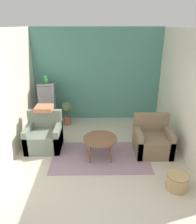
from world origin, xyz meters
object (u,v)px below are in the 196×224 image
coffee_table (100,139)px  potted_plant (67,110)px  parrot (46,80)px  armchair_right (152,141)px  birdcage (48,106)px  wicker_basket (177,181)px  armchair_left (44,137)px

coffee_table → potted_plant: potted_plant is taller
coffee_table → parrot: size_ratio=3.14×
armchair_right → parrot: (-2.72, 1.57, 1.09)m
coffee_table → parrot: 2.50m
parrot → coffee_table: bearing=-49.7°
parrot → armchair_right: bearing=-30.0°
coffee_table → armchair_right: size_ratio=0.84×
birdcage → potted_plant: bearing=1.6°
potted_plant → parrot: bearing=-178.6°
coffee_table → potted_plant: bearing=118.1°
armchair_right → parrot: bearing=150.0°
coffee_table → parrot: (-1.50, 1.77, 0.92)m
wicker_basket → armchair_right: bearing=97.7°
armchair_left → wicker_basket: size_ratio=2.17×
armchair_right → parrot: size_ratio=3.76×
coffee_table → potted_plant: (-0.95, 1.78, -0.01)m
potted_plant → birdcage: bearing=-178.4°
armchair_left → potted_plant: (0.40, 1.34, 0.15)m
armchair_right → birdcage: birdcage is taller
armchair_right → potted_plant: (-2.18, 1.59, 0.15)m
birdcage → parrot: bearing=90.0°
parrot → wicker_basket: size_ratio=0.58×
armchair_right → potted_plant: 2.70m
armchair_right → parrot: 3.33m
coffee_table → armchair_right: armchair_right is taller
armchair_right → coffee_table: bearing=-170.9°
potted_plant → wicker_basket: potted_plant is taller
potted_plant → wicker_basket: size_ratio=1.73×
parrot → potted_plant: (0.55, 0.01, -0.93)m
armchair_left → potted_plant: size_ratio=1.26×
coffee_table → wicker_basket: 1.77m
coffee_table → armchair_right: 1.25m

